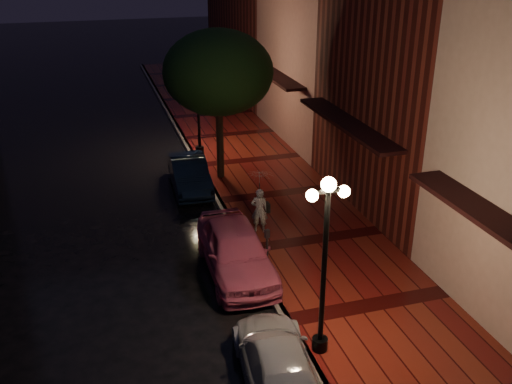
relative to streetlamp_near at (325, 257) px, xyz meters
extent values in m
plane|color=black|center=(-0.35, 5.00, -2.60)|extent=(120.00, 120.00, 0.00)
cube|color=#4C0E0D|center=(1.90, 5.00, -2.53)|extent=(4.50, 60.00, 0.15)
cube|color=#595451|center=(-0.35, 5.00, -2.53)|extent=(0.25, 60.00, 0.15)
cube|color=#511914|center=(6.65, 7.00, 2.90)|extent=(5.00, 8.00, 11.00)
cube|color=#8C5951|center=(6.65, 15.00, 1.90)|extent=(5.00, 8.00, 9.00)
cube|color=#511914|center=(6.65, 25.00, 2.40)|extent=(5.00, 12.00, 10.00)
cylinder|color=black|center=(0.00, 0.00, -0.45)|extent=(0.12, 0.12, 4.00)
cylinder|color=black|center=(0.00, 0.00, -2.30)|extent=(0.36, 0.36, 0.30)
cube|color=black|center=(0.00, 0.00, 1.55)|extent=(0.70, 0.08, 0.08)
sphere|color=#FFDF99|center=(0.00, 0.00, 1.70)|extent=(0.32, 0.32, 0.32)
sphere|color=#FFDF99|center=(-0.35, 0.00, 1.50)|extent=(0.26, 0.26, 0.26)
sphere|color=#FFDF99|center=(0.35, 0.00, 1.50)|extent=(0.26, 0.26, 0.26)
cylinder|color=black|center=(0.00, 14.00, -0.45)|extent=(0.12, 0.12, 4.00)
cylinder|color=black|center=(0.00, 14.00, -2.30)|extent=(0.36, 0.36, 0.30)
cube|color=black|center=(0.00, 14.00, 1.55)|extent=(0.70, 0.08, 0.08)
sphere|color=#FFDF99|center=(0.00, 14.00, 1.70)|extent=(0.32, 0.32, 0.32)
sphere|color=#FFDF99|center=(-0.35, 14.00, 1.50)|extent=(0.26, 0.26, 0.26)
sphere|color=#FFDF99|center=(0.35, 14.00, 1.50)|extent=(0.26, 0.26, 0.26)
cylinder|color=black|center=(0.25, 11.00, -0.85)|extent=(0.28, 0.28, 3.20)
ellipsoid|color=black|center=(0.25, 11.00, 1.75)|extent=(4.16, 4.16, 3.20)
sphere|color=black|center=(0.95, 11.60, 1.15)|extent=(1.80, 1.80, 1.80)
sphere|color=black|center=(-0.35, 10.30, 1.25)|extent=(1.80, 1.80, 1.80)
imported|color=#C85273|center=(-0.95, 4.02, -1.86)|extent=(1.83, 4.39, 1.48)
imported|color=black|center=(-1.12, 10.47, -1.97)|extent=(1.46, 3.85, 1.25)
imported|color=#B1B2B9|center=(-1.25, -0.59, -2.04)|extent=(1.95, 3.97, 1.11)
imported|color=white|center=(0.37, 6.03, -1.70)|extent=(0.64, 0.55, 1.50)
imported|color=silver|center=(0.37, 6.03, -0.75)|extent=(0.87, 0.89, 0.80)
cylinder|color=black|center=(0.37, 6.03, -1.35)|extent=(0.02, 0.02, 1.20)
cube|color=black|center=(0.62, 5.98, -1.60)|extent=(0.12, 0.28, 0.30)
cylinder|color=black|center=(-0.20, 3.44, -1.85)|extent=(0.07, 0.07, 1.20)
cube|color=black|center=(-0.20, 3.44, -1.15)|extent=(0.15, 0.13, 0.24)
camera|label=1|loc=(-4.44, -9.77, 6.21)|focal=40.00mm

